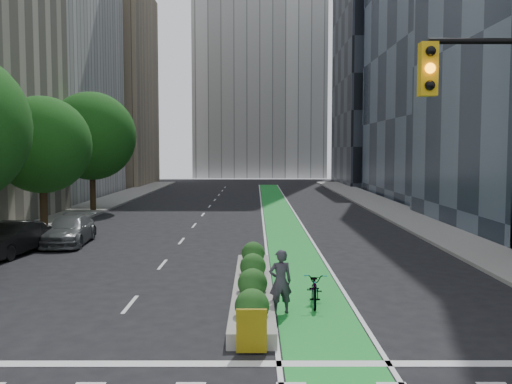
{
  "coord_description": "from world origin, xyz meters",
  "views": [
    {
      "loc": [
        1.29,
        -10.9,
        4.66
      ],
      "look_at": [
        1.31,
        11.56,
        3.0
      ],
      "focal_mm": 40.0,
      "sensor_mm": 36.0,
      "label": 1
    }
  ],
  "objects_px": {
    "median_planter": "(253,284)",
    "bicycle": "(315,288)",
    "parked_car_left_far": "(69,230)",
    "cyclist": "(280,282)",
    "parked_car_left_mid": "(11,239)"
  },
  "relations": [
    {
      "from": "median_planter",
      "to": "bicycle",
      "type": "bearing_deg",
      "value": -29.12
    },
    {
      "from": "bicycle",
      "to": "parked_car_left_far",
      "type": "distance_m",
      "value": 15.57
    },
    {
      "from": "median_planter",
      "to": "parked_car_left_far",
      "type": "height_order",
      "value": "parked_car_left_far"
    },
    {
      "from": "cyclist",
      "to": "parked_car_left_mid",
      "type": "height_order",
      "value": "cyclist"
    },
    {
      "from": "bicycle",
      "to": "cyclist",
      "type": "bearing_deg",
      "value": -135.0
    },
    {
      "from": "cyclist",
      "to": "parked_car_left_far",
      "type": "bearing_deg",
      "value": -62.47
    },
    {
      "from": "median_planter",
      "to": "cyclist",
      "type": "relative_size",
      "value": 5.56
    },
    {
      "from": "bicycle",
      "to": "parked_car_left_mid",
      "type": "height_order",
      "value": "parked_car_left_mid"
    },
    {
      "from": "parked_car_left_mid",
      "to": "parked_car_left_far",
      "type": "bearing_deg",
      "value": 69.62
    },
    {
      "from": "cyclist",
      "to": "bicycle",
      "type": "bearing_deg",
      "value": -151.86
    },
    {
      "from": "bicycle",
      "to": "cyclist",
      "type": "xyz_separation_m",
      "value": [
        -1.09,
        -0.92,
        0.41
      ]
    },
    {
      "from": "cyclist",
      "to": "median_planter",
      "type": "bearing_deg",
      "value": -80.14
    },
    {
      "from": "cyclist",
      "to": "parked_car_left_far",
      "type": "distance_m",
      "value": 15.52
    },
    {
      "from": "parked_car_left_far",
      "to": "median_planter",
      "type": "bearing_deg",
      "value": -51.05
    },
    {
      "from": "median_planter",
      "to": "parked_car_left_far",
      "type": "relative_size",
      "value": 2.13
    }
  ]
}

